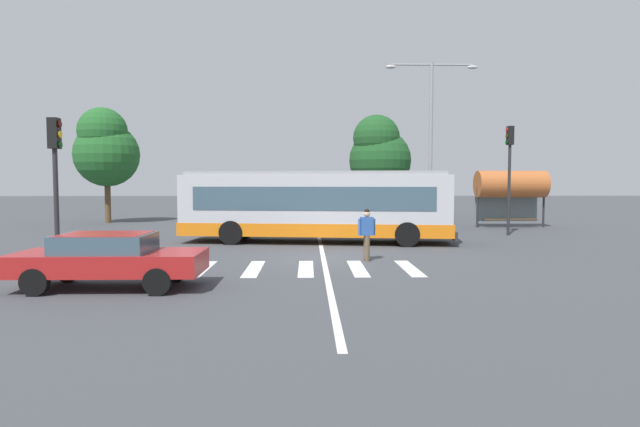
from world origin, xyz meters
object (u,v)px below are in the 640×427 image
Objects in this scene: pedestrian_crossing_street at (367,232)px; foreground_sedan at (109,257)px; parked_car_black at (363,212)px; parked_car_teal at (403,211)px; city_transit_bus at (316,206)px; parked_car_red at (319,212)px; parked_car_white at (274,212)px; bus_stop_shelter at (511,185)px; twin_arm_street_lamp at (431,126)px; traffic_light_far_corner at (509,163)px; traffic_light_near_corner at (55,168)px; background_tree_right at (379,154)px; background_tree_left at (105,148)px.

pedestrian_crossing_street is 0.38× the size of foreground_sedan.
parked_car_teal is at bearing 14.31° from parked_car_black.
parked_car_red is (0.32, 9.49, -0.82)m from city_transit_bus.
pedestrian_crossing_street is 15.64m from parked_car_white.
pedestrian_crossing_street reaches higher than parked_car_white.
bus_stop_shelter is at bearing 45.81° from foreground_sedan.
bus_stop_shelter reaches higher than foreground_sedan.
twin_arm_street_lamp is (3.57, -2.17, 4.99)m from parked_car_black.
traffic_light_far_corner reaches higher than foreground_sedan.
bus_stop_shelter is (9.71, 12.68, 1.45)m from pedestrian_crossing_street.
bus_stop_shelter reaches higher than parked_car_teal.
traffic_light_far_corner reaches higher than bus_stop_shelter.
traffic_light_far_corner is at bearing 29.21° from traffic_light_near_corner.
parked_car_white is 2.76m from parked_car_red.
twin_arm_street_lamp reaches higher than traffic_light_near_corner.
background_tree_right is at bearing 110.03° from traffic_light_far_corner.
traffic_light_far_corner is 1.34× the size of bus_stop_shelter.
traffic_light_near_corner reaches higher than parked_car_white.
pedestrian_crossing_street is at bearing -98.76° from background_tree_right.
bus_stop_shelter is 0.53× the size of background_tree_right.
traffic_light_far_corner is at bearing -61.93° from parked_car_teal.
city_transit_bus is 1.58× the size of background_tree_right.
parked_car_teal is (2.54, 0.65, 0.00)m from parked_car_black.
pedestrian_crossing_street is 0.43× the size of bus_stop_shelter.
parked_car_red is 8.37m from twin_arm_street_lamp.
bus_stop_shelter is (16.52, 16.99, 1.65)m from foreground_sedan.
city_transit_bus reaches higher than foreground_sedan.
background_tree_right reaches higher than parked_car_white.
parked_car_teal is (5.28, 0.52, 0.00)m from parked_car_red.
parked_car_red is 18.36m from traffic_light_near_corner.
foreground_sedan is (-5.20, -9.66, -0.82)m from city_transit_bus.
parked_car_teal is 0.63× the size of background_tree_left.
pedestrian_crossing_street is 8.06m from foreground_sedan.
traffic_light_far_corner is (17.21, 9.62, 0.50)m from traffic_light_near_corner.
pedestrian_crossing_street is 16.03m from bus_stop_shelter.
pedestrian_crossing_street is at bearing -111.83° from twin_arm_street_lamp.
pedestrian_crossing_street reaches higher than foreground_sedan.
pedestrian_crossing_street is at bearing -75.06° from parked_car_white.
traffic_light_near_corner is 20.28m from twin_arm_street_lamp.
bus_stop_shelter reaches higher than parked_car_white.
pedestrian_crossing_street is 0.23× the size of background_tree_right.
traffic_light_near_corner is 0.60× the size of background_tree_right.
city_transit_bus is at bearing -76.02° from parked_car_white.
city_transit_bus is 2.60× the size of parked_car_black.
pedestrian_crossing_street is 9.71m from traffic_light_near_corner.
city_transit_bus is 11.49m from parked_car_teal.
parked_car_black is at bearing 66.53° from foreground_sedan.
parked_car_teal is 0.61× the size of background_tree_right.
traffic_light_near_corner is 1.13× the size of bus_stop_shelter.
twin_arm_street_lamp is (11.83, 16.85, 4.99)m from foreground_sedan.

